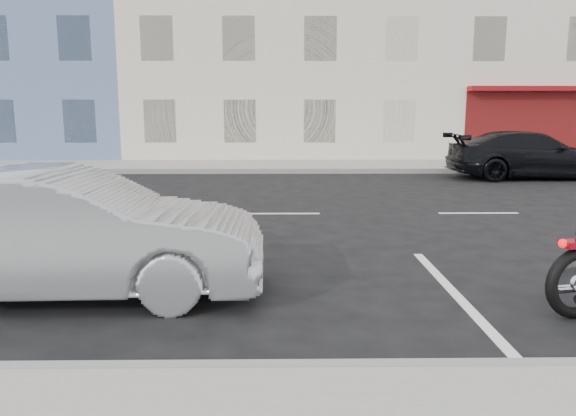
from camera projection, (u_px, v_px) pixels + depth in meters
The scene contains 8 objects.
ground at pixel (379, 214), 11.24m from camera, with size 120.00×120.00×0.00m, color black.
sidewalk_far at pixel (195, 166), 19.72m from camera, with size 80.00×3.40×0.15m, color gray.
curb_far at pixel (187, 171), 18.05m from camera, with size 80.00×0.12×0.16m, color gray.
bldg_blue at pixel (21, 11), 25.96m from camera, with size 12.00×12.00×13.00m, color slate.
bldg_cream at pixel (280, 29), 26.25m from camera, with size 12.00×12.00×11.50m, color beige.
bldg_corner at pixel (556, 18), 26.34m from camera, with size 14.00×12.00×12.50m, color beige.
sedan_silver at pixel (66, 234), 6.19m from camera, with size 1.52×4.35×1.43m, color #929699.
car_far at pixel (530, 155), 16.77m from camera, with size 1.97×4.84×1.40m, color black.
Camera 1 is at (-1.98, -11.02, 2.08)m, focal length 35.00 mm.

